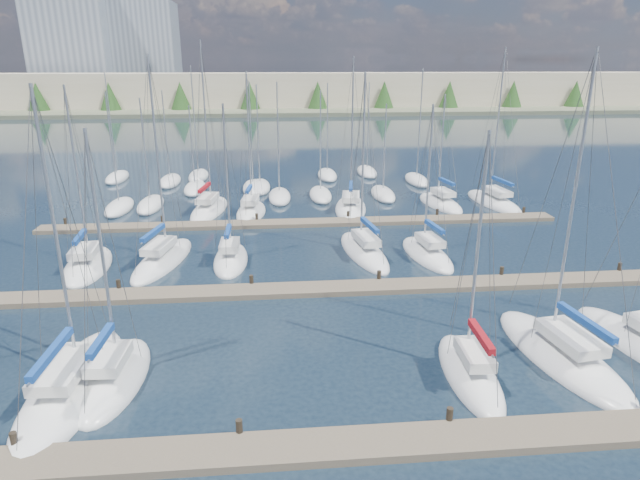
{
  "coord_description": "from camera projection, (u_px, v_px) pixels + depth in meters",
  "views": [
    {
      "loc": [
        -2.48,
        -13.82,
        13.45
      ],
      "look_at": [
        0.0,
        14.0,
        4.0
      ],
      "focal_mm": 30.0,
      "sensor_mm": 36.0,
      "label": 1
    }
  ],
  "objects": [
    {
      "name": "ground",
      "position": [
        291.0,
        162.0,
        74.17
      ],
      "size": [
        400.0,
        400.0,
        0.0
      ],
      "primitive_type": "plane",
      "color": "#1B2A37",
      "rests_on": "ground"
    },
    {
      "name": "dock_near",
      "position": [
        349.0,
        445.0,
        19.41
      ],
      "size": [
        44.0,
        1.93,
        1.1
      ],
      "color": "#6B5E4C",
      "rests_on": "ground"
    },
    {
      "name": "dock_mid",
      "position": [
        317.0,
        289.0,
        32.62
      ],
      "size": [
        44.0,
        1.93,
        1.1
      ],
      "color": "#6B5E4C",
      "rests_on": "ground"
    },
    {
      "name": "dock_far",
      "position": [
        303.0,
        223.0,
        45.83
      ],
      "size": [
        44.0,
        1.93,
        1.1
      ],
      "color": "#6B5E4C",
      "rests_on": "ground"
    },
    {
      "name": "sailboat_p",
      "position": [
        351.0,
        208.0,
        50.43
      ],
      "size": [
        4.16,
        8.96,
        14.51
      ],
      "rotation": [
        0.0,
        0.0,
        -0.15
      ],
      "color": "white",
      "rests_on": "ground"
    },
    {
      "name": "sailboat_e",
      "position": [
        561.0,
        355.0,
        25.32
      ],
      "size": [
        4.24,
        9.71,
        14.71
      ],
      "rotation": [
        0.0,
        0.0,
        0.13
      ],
      "color": "white",
      "rests_on": "ground"
    },
    {
      "name": "sailboat_r",
      "position": [
        494.0,
        202.0,
        52.49
      ],
      "size": [
        3.82,
        9.74,
        15.29
      ],
      "rotation": [
        0.0,
        0.0,
        0.11
      ],
      "color": "white",
      "rests_on": "ground"
    },
    {
      "name": "sailboat_q",
      "position": [
        440.0,
        203.0,
        52.04
      ],
      "size": [
        3.82,
        7.92,
        11.19
      ],
      "rotation": [
        0.0,
        0.0,
        0.15
      ],
      "color": "white",
      "rests_on": "ground"
    },
    {
      "name": "sailboat_b",
      "position": [
        72.0,
        386.0,
        22.9
      ],
      "size": [
        3.38,
        9.96,
        13.38
      ],
      "rotation": [
        0.0,
        0.0,
        -0.03
      ],
      "color": "white",
      "rests_on": "ground"
    },
    {
      "name": "sailboat_i",
      "position": [
        163.0,
        260.0,
        37.33
      ],
      "size": [
        4.32,
        9.3,
        14.56
      ],
      "rotation": [
        0.0,
        0.0,
        -0.21
      ],
      "color": "white",
      "rests_on": "ground"
    },
    {
      "name": "sailboat_j",
      "position": [
        231.0,
        259.0,
        37.38
      ],
      "size": [
        2.38,
        6.67,
        11.51
      ],
      "rotation": [
        0.0,
        0.0,
        -0.01
      ],
      "color": "white",
      "rests_on": "ground"
    },
    {
      "name": "sailboat_d",
      "position": [
        470.0,
        373.0,
        23.81
      ],
      "size": [
        2.43,
        6.96,
        11.58
      ],
      "rotation": [
        0.0,
        0.0,
        -0.04
      ],
      "color": "white",
      "rests_on": "ground"
    },
    {
      "name": "sailboat_o",
      "position": [
        251.0,
        211.0,
        49.12
      ],
      "size": [
        3.2,
        7.2,
        13.27
      ],
      "rotation": [
        0.0,
        0.0,
        -0.1
      ],
      "color": "white",
      "rests_on": "ground"
    },
    {
      "name": "sailboat_k",
      "position": [
        364.0,
        251.0,
        38.93
      ],
      "size": [
        3.65,
        9.11,
        13.45
      ],
      "rotation": [
        0.0,
        0.0,
        0.14
      ],
      "color": "white",
      "rests_on": "ground"
    },
    {
      "name": "sailboat_h",
      "position": [
        88.0,
        265.0,
        36.33
      ],
      "size": [
        3.52,
        7.73,
        12.73
      ],
      "rotation": [
        0.0,
        0.0,
        0.09
      ],
      "color": "white",
      "rests_on": "ground"
    },
    {
      "name": "sailboat_l",
      "position": [
        427.0,
        254.0,
        38.42
      ],
      "size": [
        3.31,
        7.6,
        11.39
      ],
      "rotation": [
        0.0,
        0.0,
        0.13
      ],
      "color": "white",
      "rests_on": "ground"
    },
    {
      "name": "sailboat_c",
      "position": [
        114.0,
        378.0,
        23.46
      ],
      "size": [
        2.87,
        6.96,
        11.71
      ],
      "rotation": [
        0.0,
        0.0,
        -0.05
      ],
      "color": "white",
      "rests_on": "ground"
    },
    {
      "name": "sailboat_n",
      "position": [
        209.0,
        209.0,
        49.88
      ],
      "size": [
        3.99,
        9.19,
        15.83
      ],
      "rotation": [
        0.0,
        0.0,
        -0.15
      ],
      "color": "white",
      "rests_on": "ground"
    },
    {
      "name": "distant_boats",
      "position": [
        256.0,
        186.0,
        58.39
      ],
      "size": [
        36.93,
        20.75,
        13.3
      ],
      "color": "#9EA0A5",
      "rests_on": "ground"
    },
    {
      "name": "shoreline",
      "position": [
        233.0,
        81.0,
        155.36
      ],
      "size": [
        400.0,
        60.0,
        38.0
      ],
      "color": "#666B51",
      "rests_on": "ground"
    }
  ]
}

